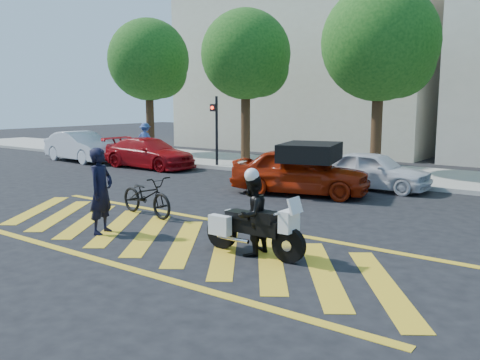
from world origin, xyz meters
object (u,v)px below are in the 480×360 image
Objects in this scene: red_convertible at (300,171)px; parked_left at (149,153)px; officer_moto at (252,215)px; parked_mid_left at (323,166)px; parked_far_left at (81,146)px; parked_mid_right at (373,170)px; bicycle at (147,196)px; police_motorcycle at (252,228)px; officer_bike at (101,191)px.

parked_left is at bearing 63.88° from red_convertible.
officer_moto is 0.37× the size of parked_mid_left.
parked_mid_right is at bearing -82.28° from parked_far_left.
bicycle is at bearing -114.87° from parked_far_left.
police_motorcycle is 0.52× the size of parked_mid_left.
parked_mid_right is (10.30, 0.57, -0.02)m from parked_left.
red_convertible reaches higher than parked_mid_left.
parked_mid_right reaches higher than police_motorcycle.
officer_moto reaches higher than parked_mid_left.
officer_bike is 0.51× the size of parked_mid_right.
officer_bike is at bearing -156.46° from bicycle.
bicycle is at bearing 146.45° from red_convertible.
officer_moto is at bearing -173.85° from parked_mid_right.
red_convertible is 13.47m from parked_far_left.
parked_far_left is (-11.66, 6.59, 0.21)m from bicycle.
parked_mid_left reaches higher than police_motorcycle.
parked_far_left is 1.18× the size of parked_mid_right.
parked_left is (-7.05, 6.83, 0.14)m from bicycle.
parked_far_left is (-13.38, 1.50, -0.01)m from red_convertible.
parked_far_left is at bearing 68.61° from bicycle.
officer_moto reaches higher than police_motorcycle.
parked_left is at bearing -82.35° from parked_far_left.
parked_far_left is (-15.87, 7.77, 0.20)m from police_motorcycle.
bicycle is at bearing 164.52° from police_motorcycle.
parked_mid_right is at bearing -173.47° from officer_moto.
red_convertible is at bearing -91.82° from parked_far_left.
parked_mid_right is at bearing -48.29° from red_convertible.
officer_bike reaches higher than officer_moto.
parked_mid_left is (1.11, 7.91, 0.07)m from bicycle.
bicycle is 0.44× the size of parked_left.
parked_left is at bearing 93.35° from parked_mid_left.
parked_left reaches higher than police_motorcycle.
officer_moto is 8.64m from parked_mid_right.
parked_left is 1.07× the size of parked_mid_left.
red_convertible is 8.94m from parked_left.
parked_mid_left is at bearing -83.38° from parked_left.
red_convertible is at bearing -27.66° from officer_bike.
bicycle is 7.98m from parked_mid_left.
officer_bike is 7.05m from red_convertible.
parked_mid_left is at bearing -21.28° from officer_bike.
red_convertible is 0.98× the size of parked_far_left.
parked_left is (-8.77, 1.75, -0.08)m from red_convertible.
officer_moto is 0.34× the size of parked_left.
officer_bike is 0.45× the size of parked_mid_left.
police_motorcycle is 0.51× the size of red_convertible.
officer_bike is at bearing -139.85° from parked_left.
bicycle is 5.37m from red_convertible.
parked_mid_left is at bearing -160.98° from officer_moto.
officer_bike is 0.96× the size of bicycle.
bicycle is 13.39m from parked_far_left.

